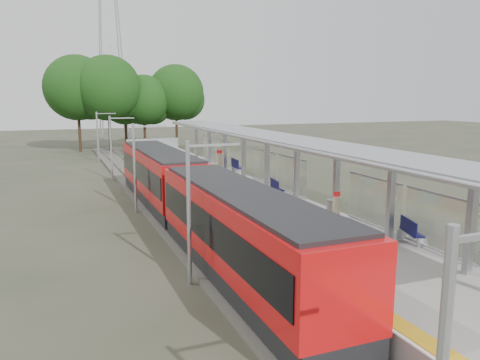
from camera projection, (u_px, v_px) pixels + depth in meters
name	position (u px, v px, depth m)	size (l,w,h in m)	color
ground	(468.00, 341.00, 13.47)	(200.00, 200.00, 0.00)	#474438
trackbed	(162.00, 204.00, 30.08)	(3.00, 70.00, 0.24)	#59544C
platform	(227.00, 193.00, 31.66)	(6.00, 50.00, 1.00)	gray
tactile_strip	(191.00, 189.00, 30.64)	(0.60, 50.00, 0.02)	#C59017
end_fence	(153.00, 144.00, 54.28)	(6.00, 0.10, 1.20)	#9EA0A5
train	(190.00, 195.00, 23.60)	(2.74, 27.60, 3.62)	black
canopy	(274.00, 143.00, 28.12)	(3.27, 38.00, 3.66)	#9EA0A5
pylon	(109.00, 22.00, 76.51)	(8.00, 4.00, 38.00)	#9EA0A5
tree_cluster	(123.00, 92.00, 60.90)	(20.84, 11.51, 12.20)	#382316
catenary_masts	(136.00, 165.00, 28.05)	(2.08, 48.16, 5.40)	#9EA0A5
bench_near	(410.00, 230.00, 19.13)	(0.93, 1.59, 1.04)	#0F0E46
bench_mid	(276.00, 187.00, 28.32)	(0.66, 1.53, 1.01)	#0F0E46
bench_far	(236.00, 166.00, 36.57)	(0.63, 1.75, 1.17)	#0F0E46
info_pillar_near	(336.00, 210.00, 21.90)	(0.36, 0.36, 1.58)	#C6B790
info_pillar_far	(220.00, 165.00, 35.30)	(0.45, 0.45, 2.01)	#C6B790
litter_bin	(332.00, 210.00, 22.69)	(0.50, 0.50, 1.03)	#9EA0A5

